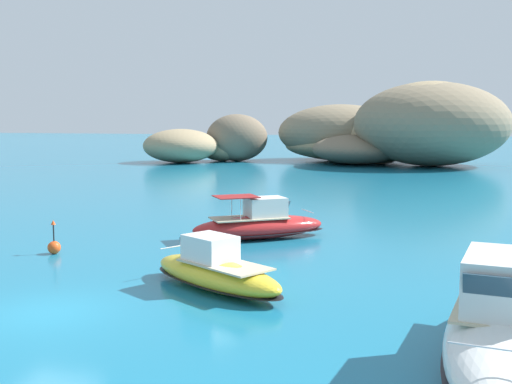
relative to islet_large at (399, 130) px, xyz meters
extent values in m
plane|color=#197093|center=(-6.94, -65.97, -4.33)|extent=(400.00, 400.00, 0.00)
ellipsoid|color=#84755B|center=(3.96, -1.94, 0.80)|extent=(25.73, 25.62, 10.28)
ellipsoid|color=#9E8966|center=(-6.24, 4.58, -2.25)|extent=(20.45, 16.77, 4.17)
ellipsoid|color=#9E8966|center=(3.89, -1.88, 0.84)|extent=(19.94, 21.33, 10.36)
ellipsoid|color=#9E8966|center=(-2.16, -0.61, -1.08)|extent=(8.89, 8.09, 6.52)
ellipsoid|color=#756651|center=(-4.90, -1.18, -2.41)|extent=(12.56, 14.50, 3.84)
ellipsoid|color=#84755B|center=(-8.09, 4.48, -0.46)|extent=(18.21, 15.04, 7.75)
ellipsoid|color=#756651|center=(-21.52, -0.33, -1.14)|extent=(10.52, 9.79, 6.40)
ellipsoid|color=#9E8966|center=(-27.85, -5.02, -2.11)|extent=(12.21, 12.34, 4.44)
ellipsoid|color=#9E8966|center=(-23.49, -0.58, -2.79)|extent=(6.53, 6.59, 3.08)
ellipsoid|color=yellow|center=(-2.95, -62.17, -3.82)|extent=(6.15, 4.71, 1.03)
ellipsoid|color=black|center=(-2.95, -62.17, -4.05)|extent=(6.27, 4.80, 0.12)
cube|color=#C6B793|center=(-2.56, -62.41, -3.38)|extent=(3.66, 3.06, 0.06)
cube|color=silver|center=(-3.21, -62.01, -2.92)|extent=(2.12, 1.97, 0.85)
cube|color=#2D4756|center=(-3.96, -61.56, -2.84)|extent=(0.79, 1.12, 0.46)
cylinder|color=silver|center=(-4.98, -60.95, -3.20)|extent=(0.69, 1.11, 0.04)
ellipsoid|color=red|center=(-3.96, -52.98, -3.77)|extent=(6.58, 5.46, 1.13)
ellipsoid|color=black|center=(-3.96, -52.98, -4.02)|extent=(6.71, 5.56, 0.14)
cube|color=#C6B793|center=(-4.37, -53.27, -3.29)|extent=(3.96, 3.49, 0.06)
cube|color=silver|center=(-3.69, -52.79, -2.80)|extent=(2.32, 2.21, 0.93)
cube|color=#2D4756|center=(-2.91, -52.24, -2.70)|extent=(0.93, 1.19, 0.50)
cylinder|color=silver|center=(-1.84, -51.49, -3.11)|extent=(0.83, 1.16, 0.04)
cube|color=maroon|center=(-4.91, -53.65, -2.23)|extent=(2.52, 2.42, 0.04)
cylinder|color=silver|center=(-5.31, -53.08, -2.76)|extent=(0.03, 0.03, 1.06)
cylinder|color=silver|center=(-4.51, -54.22, -2.76)|extent=(0.03, 0.03, 1.06)
ellipsoid|color=white|center=(5.86, -66.52, -3.56)|extent=(4.05, 9.45, 1.56)
ellipsoid|color=black|center=(5.86, -66.52, -3.91)|extent=(4.13, 9.64, 0.19)
cube|color=#C6B793|center=(5.96, -65.85, -2.90)|extent=(3.04, 5.32, 0.06)
cube|color=silver|center=(5.79, -66.98, -2.23)|extent=(2.27, 2.81, 1.28)
cube|color=#2D4756|center=(5.60, -68.26, -2.10)|extent=(1.81, 0.55, 0.68)
cylinder|color=silver|center=(5.34, -70.05, -2.72)|extent=(1.91, 0.32, 0.04)
sphere|color=#E54C19|center=(-11.56, -58.71, -4.05)|extent=(0.56, 0.56, 0.56)
cylinder|color=black|center=(-11.56, -58.71, -3.55)|extent=(0.06, 0.06, 1.00)
cone|color=#E54C19|center=(-11.56, -58.71, -2.95)|extent=(0.20, 0.20, 0.20)
camera|label=1|loc=(3.96, -81.85, 1.49)|focal=43.83mm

